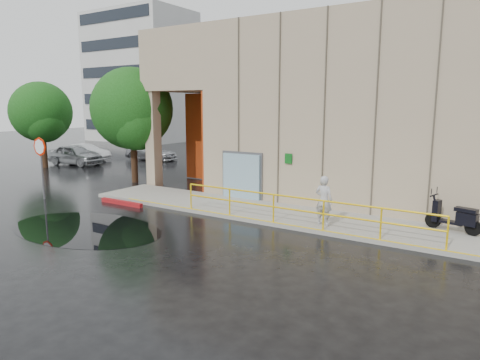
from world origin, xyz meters
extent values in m
plane|color=black|center=(0.00, 0.00, 0.00)|extent=(120.00, 120.00, 0.00)
cube|color=gray|center=(4.00, 4.50, 0.07)|extent=(20.00, 3.00, 0.15)
cube|color=tan|center=(6.00, 11.00, 4.00)|extent=(16.00, 10.00, 8.00)
cube|color=tan|center=(-4.00, 11.00, 6.50)|extent=(4.00, 10.00, 3.00)
cube|color=tan|center=(-5.60, 6.40, 2.50)|extent=(0.60, 0.60, 5.00)
cube|color=#B13C10|center=(-4.00, 9.50, 2.50)|extent=(3.80, 0.15, 4.90)
cube|color=#B13C10|center=(-2.05, 7.75, 2.50)|extent=(0.10, 3.50, 4.90)
cube|color=#94BACA|center=(0.20, 5.88, 1.15)|extent=(1.90, 0.10, 2.00)
cube|color=#5D5D62|center=(0.20, 5.96, 1.15)|extent=(2.10, 0.06, 2.20)
cube|color=#0C5516|center=(2.50, 5.94, 2.10)|extent=(0.32, 0.04, 0.42)
cylinder|color=yellow|center=(4.25, 3.15, 1.15)|extent=(9.50, 0.06, 0.06)
cylinder|color=yellow|center=(4.25, 3.15, 0.70)|extent=(9.50, 0.06, 0.06)
cube|color=beige|center=(-28.00, 28.00, 7.50)|extent=(12.00, 8.00, 15.00)
imported|color=#B5B6BA|center=(4.98, 3.72, 1.03)|extent=(0.68, 0.48, 1.76)
cylinder|color=black|center=(8.28, 5.43, 0.41)|extent=(0.53, 0.23, 0.52)
cylinder|color=black|center=(9.53, 5.11, 0.41)|extent=(0.53, 0.23, 0.52)
cylinder|color=#5D5D62|center=(-7.77, 1.36, 1.25)|extent=(0.08, 0.08, 2.50)
cylinder|color=red|center=(-7.77, 1.33, 2.44)|extent=(0.86, 0.06, 0.86)
cylinder|color=white|center=(-7.77, 1.31, 2.44)|extent=(0.68, 0.03, 0.68)
cube|color=maroon|center=(-3.88, 2.50, 0.09)|extent=(2.40, 0.18, 0.18)
cube|color=black|center=(-2.13, -0.75, 0.00)|extent=(6.29, 3.97, 0.01)
imported|color=#A3A6AA|center=(-16.37, 9.48, 0.74)|extent=(4.46, 2.11, 1.47)
imported|color=white|center=(-17.79, 11.49, 0.64)|extent=(4.10, 2.15, 1.29)
imported|color=#A5A6AC|center=(-13.69, 14.51, 0.63)|extent=(4.53, 2.34, 1.26)
cylinder|color=black|center=(-7.50, 6.79, 1.38)|extent=(0.36, 0.36, 2.76)
sphere|color=#285A1E|center=(-7.50, 6.79, 4.11)|extent=(4.49, 4.49, 4.49)
sphere|color=#285A1E|center=(-6.91, 6.52, 3.43)|extent=(3.14, 3.14, 3.14)
cylinder|color=black|center=(-17.00, 7.50, 1.30)|extent=(0.36, 0.36, 2.61)
sphere|color=#255617|center=(-17.00, 7.50, 3.83)|extent=(4.09, 4.09, 4.09)
sphere|color=#255617|center=(-16.44, 7.30, 3.22)|extent=(2.86, 2.86, 2.86)
camera|label=1|loc=(10.32, -10.13, 4.32)|focal=32.00mm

